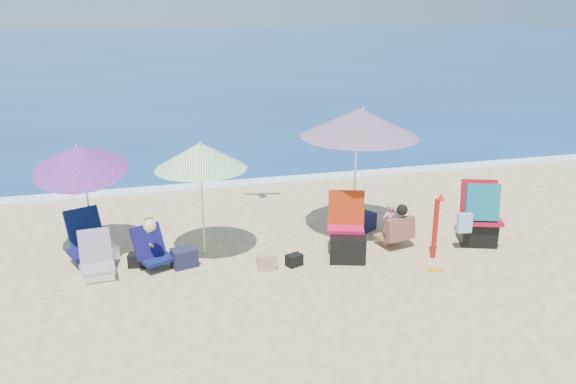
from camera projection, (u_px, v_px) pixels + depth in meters
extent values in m
plane|color=#D8BC84|center=(323.00, 277.00, 9.13)|extent=(120.00, 120.00, 0.00)
cube|color=navy|center=(161.00, 50.00, 50.49)|extent=(120.00, 80.00, 0.12)
cube|color=white|center=(256.00, 182.00, 13.81)|extent=(120.00, 0.50, 0.04)
cylinder|color=white|center=(355.00, 179.00, 10.38)|extent=(0.05, 0.05, 2.17)
cone|color=#E31E51|center=(360.00, 123.00, 10.09)|extent=(2.63, 2.63, 0.49)
cylinder|color=white|center=(363.00, 110.00, 10.05)|extent=(0.04, 0.04, 0.13)
cylinder|color=silver|center=(202.00, 204.00, 9.67)|extent=(0.04, 0.04, 1.81)
cone|color=green|center=(200.00, 156.00, 9.34)|extent=(1.70, 1.70, 0.43)
cylinder|color=white|center=(200.00, 145.00, 9.21)|extent=(0.03, 0.03, 0.11)
cylinder|color=silver|center=(88.00, 202.00, 9.86)|extent=(0.07, 0.46, 1.69)
cone|color=#C21B7E|center=(79.00, 158.00, 9.39)|extent=(1.62, 1.68, 0.79)
cylinder|color=silver|center=(76.00, 147.00, 9.29)|extent=(0.03, 0.06, 0.12)
cylinder|color=#A3130B|center=(435.00, 229.00, 9.67)|extent=(0.09, 0.09, 1.02)
cone|color=red|center=(441.00, 197.00, 9.52)|extent=(0.13, 0.13, 0.13)
cube|color=#0C0E48|center=(88.00, 252.00, 9.54)|extent=(0.70, 0.67, 0.07)
cube|color=#0C1945|center=(84.00, 226.00, 9.80)|extent=(0.64, 0.51, 0.60)
cube|color=silver|center=(97.00, 251.00, 9.84)|extent=(0.73, 0.70, 0.18)
cube|color=#E77951|center=(98.00, 269.00, 9.02)|extent=(0.52, 0.47, 0.06)
cube|color=#D4644A|center=(95.00, 246.00, 9.20)|extent=(0.51, 0.32, 0.52)
cube|color=white|center=(97.00, 272.00, 9.12)|extent=(0.54, 0.49, 0.15)
cube|color=#C40E38|center=(345.00, 227.00, 9.90)|extent=(0.74, 0.70, 0.06)
cube|color=#9D260B|center=(346.00, 208.00, 9.91)|extent=(0.63, 0.35, 0.61)
cube|color=black|center=(347.00, 247.00, 9.70)|extent=(0.72, 0.67, 0.43)
cube|color=#A30B27|center=(482.00, 219.00, 10.22)|extent=(0.77, 0.73, 0.07)
cube|color=#AA0C1D|center=(479.00, 197.00, 10.40)|extent=(0.64, 0.37, 0.62)
cube|color=black|center=(477.00, 231.00, 10.36)|extent=(0.74, 0.70, 0.44)
cube|color=#0B858B|center=(483.00, 202.00, 9.96)|extent=(0.59, 0.37, 0.63)
cube|color=#85B6D5|center=(464.00, 223.00, 9.96)|extent=(0.26, 0.15, 0.33)
imported|color=tan|center=(389.00, 225.00, 10.18)|extent=(0.32, 0.25, 0.79)
cube|color=#2B0E62|center=(390.00, 237.00, 10.27)|extent=(0.51, 0.47, 0.05)
cube|color=#2A0D5F|center=(400.00, 229.00, 10.05)|extent=(0.57, 0.31, 0.40)
sphere|color=black|center=(402.00, 210.00, 9.99)|extent=(0.19, 0.19, 0.19)
imported|color=tan|center=(152.00, 241.00, 9.46)|extent=(0.48, 0.44, 0.81)
cube|color=#0B1442|center=(156.00, 259.00, 9.36)|extent=(0.62, 0.59, 0.06)
cube|color=#0F0B42|center=(148.00, 241.00, 9.36)|extent=(0.56, 0.46, 0.52)
sphere|color=#DEC780|center=(150.00, 226.00, 9.02)|extent=(0.20, 0.20, 0.20)
cube|color=#181935|center=(184.00, 258.00, 9.46)|extent=(0.44, 0.37, 0.30)
cube|color=black|center=(138.00, 260.00, 9.48)|extent=(0.33, 0.27, 0.22)
cube|color=tan|center=(267.00, 261.00, 9.38)|extent=(0.31, 0.24, 0.25)
cube|color=#1A1938|center=(363.00, 222.00, 10.96)|extent=(0.53, 0.50, 0.32)
cube|color=black|center=(294.00, 260.00, 9.50)|extent=(0.30, 0.26, 0.19)
cube|color=orange|center=(436.00, 270.00, 9.35)|extent=(0.26, 0.17, 0.03)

